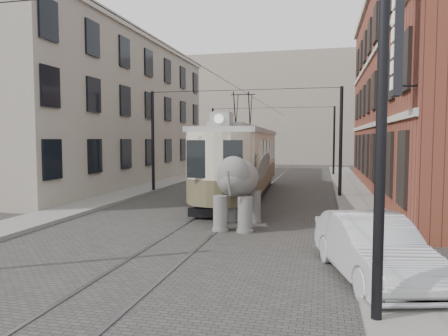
# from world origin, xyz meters

# --- Properties ---
(ground) EXTENTS (120.00, 120.00, 0.00)m
(ground) POSITION_xyz_m (0.00, 0.00, 0.00)
(ground) COLOR #3C3A38
(tram_rails) EXTENTS (1.54, 80.00, 0.02)m
(tram_rails) POSITION_xyz_m (0.00, 0.00, 0.01)
(tram_rails) COLOR slate
(tram_rails) RESTS_ON ground
(sidewalk_right) EXTENTS (2.00, 60.00, 0.15)m
(sidewalk_right) POSITION_xyz_m (6.00, 0.00, 0.07)
(sidewalk_right) COLOR slate
(sidewalk_right) RESTS_ON ground
(sidewalk_left) EXTENTS (2.00, 60.00, 0.15)m
(sidewalk_left) POSITION_xyz_m (-6.50, 0.00, 0.07)
(sidewalk_left) COLOR slate
(sidewalk_left) RESTS_ON ground
(brick_building) EXTENTS (8.00, 26.00, 12.00)m
(brick_building) POSITION_xyz_m (11.00, 9.00, 6.00)
(brick_building) COLOR brown
(brick_building) RESTS_ON ground
(stucco_building) EXTENTS (7.00, 24.00, 10.00)m
(stucco_building) POSITION_xyz_m (-11.00, 10.00, 5.00)
(stucco_building) COLOR gray
(stucco_building) RESTS_ON ground
(distant_block) EXTENTS (28.00, 10.00, 14.00)m
(distant_block) POSITION_xyz_m (0.00, 40.00, 7.00)
(distant_block) COLOR gray
(distant_block) RESTS_ON ground
(catenary) EXTENTS (11.00, 30.20, 6.00)m
(catenary) POSITION_xyz_m (-0.20, 5.00, 3.00)
(catenary) COLOR black
(catenary) RESTS_ON ground
(tram) EXTENTS (3.69, 14.51, 5.70)m
(tram) POSITION_xyz_m (-0.06, 5.56, 2.85)
(tram) COLOR beige
(tram) RESTS_ON ground
(elephant) EXTENTS (2.57, 4.54, 2.75)m
(elephant) POSITION_xyz_m (1.28, -2.44, 1.37)
(elephant) COLOR #5B5954
(elephant) RESTS_ON ground
(parked_car) EXTENTS (2.69, 4.72, 1.47)m
(parked_car) POSITION_xyz_m (5.40, -7.44, 0.74)
(parked_car) COLOR #ACADB1
(parked_car) RESTS_ON ground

